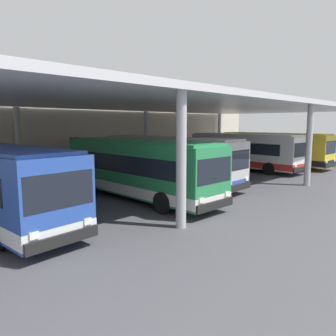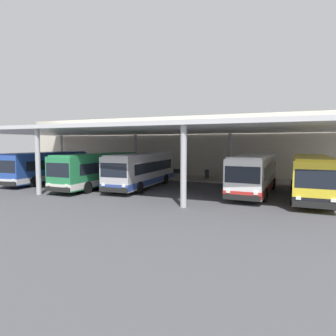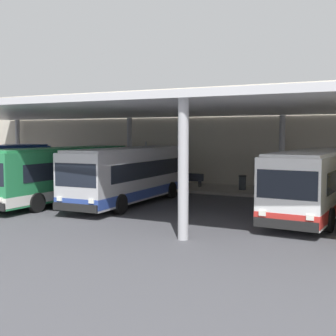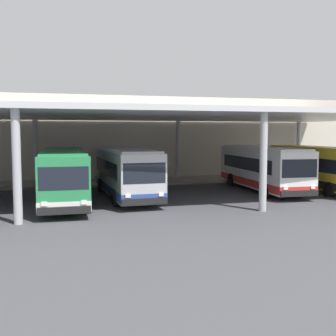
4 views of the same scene
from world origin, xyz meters
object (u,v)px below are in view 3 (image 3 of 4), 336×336
bus_middle_bay (131,174)px  trash_bin (242,183)px  bus_second_bay (61,174)px  bus_far_bay (316,182)px  bench_waiting (191,180)px  banner_sign (146,161)px

bus_middle_bay → trash_bin: (4.21, 7.44, -0.98)m
bus_second_bay → trash_bin: bearing=47.8°
bus_middle_bay → bus_far_bay: size_ratio=1.00×
bus_middle_bay → bench_waiting: 7.83m
bus_middle_bay → banner_sign: size_ratio=3.32×
bus_second_bay → trash_bin: 12.03m
bench_waiting → banner_sign: 3.62m
bus_middle_bay → trash_bin: 8.60m
bus_middle_bay → trash_bin: size_ratio=10.84×
bus_far_bay → banner_sign: bearing=153.8°
bus_far_bay → trash_bin: size_ratio=10.86×
banner_sign → bus_middle_bay: bearing=-66.7°
banner_sign → trash_bin: bearing=4.4°
trash_bin → banner_sign: banner_sign is taller
bus_far_bay → banner_sign: banner_sign is taller
bus_second_bay → bus_far_bay: same height
bus_second_bay → bench_waiting: bus_second_bay is taller
bus_middle_bay → banner_sign: (-2.97, 6.89, 0.32)m
bus_second_bay → bus_far_bay: bearing=8.0°
bus_second_bay → bus_middle_bay: size_ratio=1.00×
bus_far_bay → bus_middle_bay: bearing=-177.1°
bench_waiting → bus_second_bay: bearing=-114.2°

